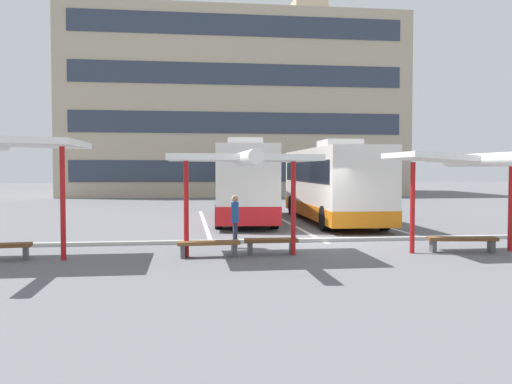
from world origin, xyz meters
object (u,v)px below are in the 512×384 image
object	(u,v)px
bench_1	(209,245)
waiting_shelter_1	(241,160)
bench_3	(462,241)
coach_bus_1	(332,184)
waiting_shelter_2	(467,162)
bench_0	(0,248)
bench_2	(271,243)
waiting_passenger_0	(235,218)
coach_bus_0	(244,183)

from	to	relation	value
bench_1	waiting_shelter_1	bearing A→B (deg)	-10.34
waiting_shelter_1	bench_3	distance (m)	6.91
coach_bus_1	waiting_shelter_2	size ratio (longest dim) A/B	2.48
coach_bus_1	bench_0	world-z (taller)	coach_bus_1
bench_2	waiting_passenger_0	size ratio (longest dim) A/B	0.93
coach_bus_1	waiting_shelter_1	xyz separation A→B (m)	(-5.20, -9.65, 0.94)
waiting_shelter_2	waiting_passenger_0	size ratio (longest dim) A/B	2.69
bench_0	bench_3	bearing A→B (deg)	-1.16
waiting_shelter_1	bench_1	distance (m)	2.52
coach_bus_0	coach_bus_1	bearing A→B (deg)	-12.97
bench_1	waiting_shelter_2	world-z (taller)	waiting_shelter_2
coach_bus_1	waiting_shelter_2	xyz separation A→B (m)	(1.31, -9.80, 0.90)
coach_bus_1	waiting_passenger_0	size ratio (longest dim) A/B	6.67
bench_3	bench_1	bearing A→B (deg)	179.37
bench_0	waiting_shelter_1	distance (m)	6.86
waiting_shelter_1	waiting_shelter_2	distance (m)	6.50
waiting_shelter_2	waiting_passenger_0	bearing A→B (deg)	163.80
waiting_shelter_1	bench_2	world-z (taller)	waiting_shelter_1
waiting_shelter_1	coach_bus_0	bearing A→B (deg)	83.58
bench_0	bench_2	size ratio (longest dim) A/B	1.05
coach_bus_0	bench_1	distance (m)	10.72
coach_bus_1	bench_1	bearing A→B (deg)	-122.71
coach_bus_1	waiting_shelter_2	world-z (taller)	coach_bus_1
waiting_shelter_1	bench_2	distance (m)	2.56
coach_bus_1	bench_3	bearing A→B (deg)	-82.23
bench_2	waiting_shelter_2	world-z (taller)	waiting_shelter_2
bench_1	waiting_passenger_0	size ratio (longest dim) A/B	1.07
coach_bus_0	bench_3	distance (m)	11.85
bench_3	waiting_shelter_2	bearing A→B (deg)	-90.00
coach_bus_0	bench_2	distance (m)	10.22
bench_1	waiting_shelter_2	xyz separation A→B (m)	(7.40, -0.31, 2.31)
waiting_shelter_2	waiting_shelter_1	bearing A→B (deg)	178.73
coach_bus_0	waiting_shelter_1	xyz separation A→B (m)	(-1.19, -10.58, 0.91)
coach_bus_1	waiting_shelter_2	bearing A→B (deg)	-82.41
coach_bus_1	bench_1	xyz separation A→B (m)	(-6.10, -9.49, -1.41)
waiting_passenger_0	coach_bus_0	bearing A→B (deg)	82.20
coach_bus_0	bench_0	world-z (taller)	coach_bus_0
waiting_passenger_0	bench_0	bearing A→B (deg)	-167.64
bench_0	bench_3	size ratio (longest dim) A/B	0.79
bench_1	waiting_shelter_2	bearing A→B (deg)	-2.39
coach_bus_1	waiting_shelter_1	size ratio (longest dim) A/B	2.12
bench_2	waiting_passenger_0	xyz separation A→B (m)	(-0.92, 1.29, 0.61)
bench_2	bench_0	bearing A→B (deg)	-179.06
bench_0	bench_1	size ratio (longest dim) A/B	0.92
bench_2	waiting_shelter_2	size ratio (longest dim) A/B	0.35
coach_bus_1	bench_2	xyz separation A→B (m)	(-4.30, -9.19, -1.42)
bench_2	bench_3	bearing A→B (deg)	-3.90
coach_bus_0	bench_3	xyz separation A→B (m)	(5.31, -10.50, -1.43)
coach_bus_0	waiting_shelter_2	distance (m)	12.00
waiting_shelter_1	coach_bus_1	bearing A→B (deg)	61.71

